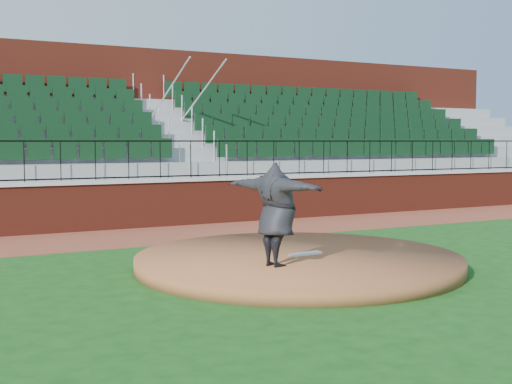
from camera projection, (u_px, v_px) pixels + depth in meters
ground at (295, 270)px, 11.89m from camera, size 90.00×90.00×0.00m
warning_track at (183, 233)px, 16.65m from camera, size 34.00×3.20×0.01m
field_wall at (161, 204)px, 18.02m from camera, size 34.00×0.35×1.20m
wall_cap at (161, 180)px, 17.97m from camera, size 34.00×0.45×0.10m
wall_railing at (160, 160)px, 17.92m from camera, size 34.00×0.05×1.00m
seating_stands at (130, 141)px, 20.29m from camera, size 34.00×5.10×4.60m
concourse_wall at (105, 128)px, 22.72m from camera, size 34.00×0.50×5.50m
pitchers_mound at (298, 261)px, 12.11m from camera, size 5.87×5.87×0.25m
pitching_rubber at (306, 254)px, 12.06m from camera, size 0.64×0.20×0.04m
pitcher at (276, 215)px, 10.90m from camera, size 1.11×2.17×1.70m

